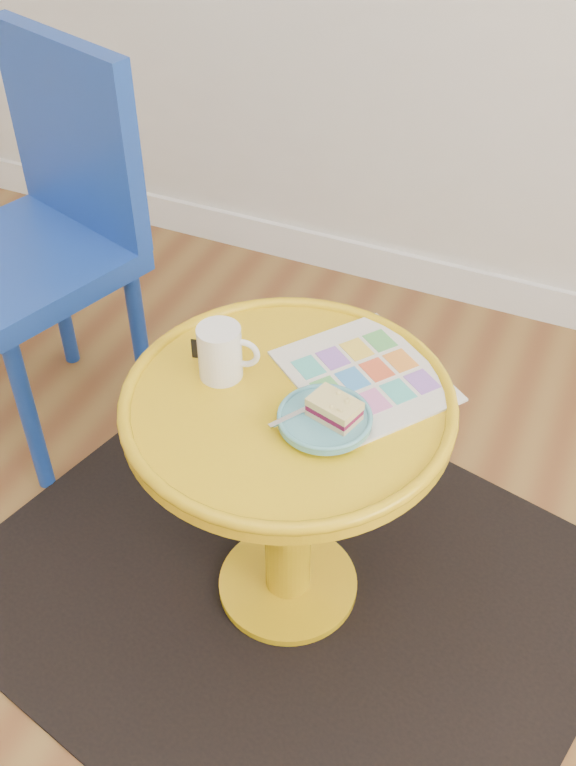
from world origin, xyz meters
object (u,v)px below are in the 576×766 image
at_px(newspaper, 365,376).
at_px(plate, 325,419).
at_px(side_table, 288,461).
at_px(mug, 221,351).
at_px(chair, 46,227).

relative_size(newspaper, plate, 1.79).
xyz_separation_m(side_table, plate, (0.08, -0.04, 0.18)).
bearing_deg(side_table, mug, 174.21).
bearing_deg(newspaper, mug, -120.87).
height_order(chair, plate, chair).
bearing_deg(chair, newspaper, 3.98).
bearing_deg(side_table, chair, 156.77).
height_order(mug, plate, mug).
bearing_deg(mug, side_table, -17.39).
xyz_separation_m(newspaper, plate, (-0.02, -0.15, 0.01)).
distance_m(side_table, newspaper, 0.22).
relative_size(chair, mug, 8.40).
bearing_deg(mug, chair, 141.75).
bearing_deg(newspaper, side_table, -95.59).
xyz_separation_m(chair, newspaper, (0.87, -0.21, 0.02)).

